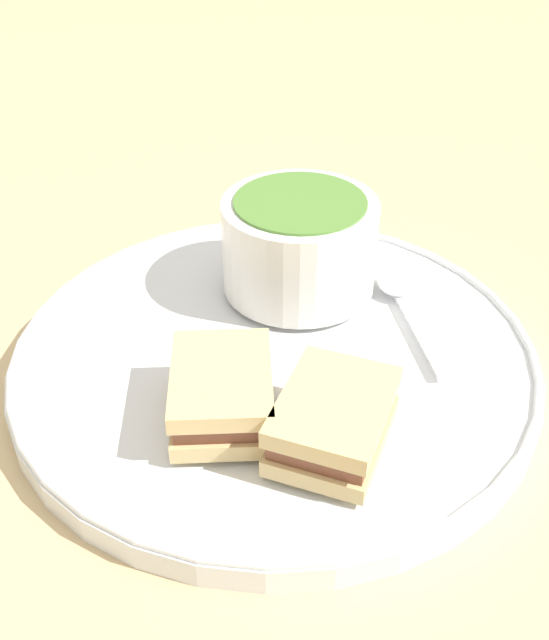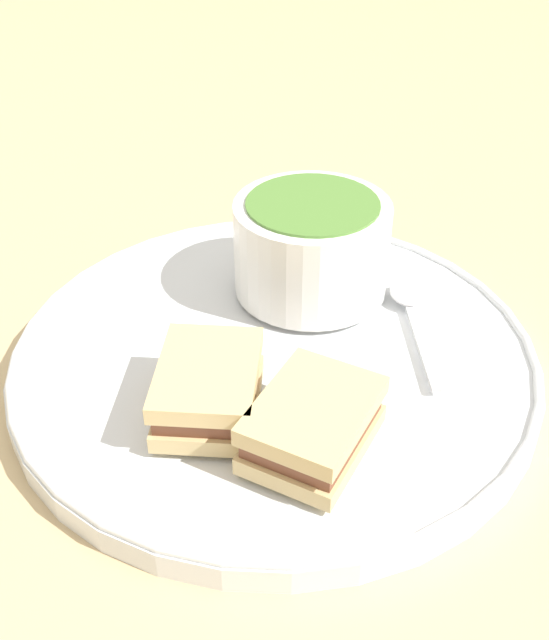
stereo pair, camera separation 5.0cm
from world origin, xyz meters
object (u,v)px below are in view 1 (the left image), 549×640
(soup_bowl, at_px, (299,244))
(sandwich_half_far, at_px, (333,420))
(sandwich_half_near, at_px, (222,392))
(spoon, at_px, (398,292))

(soup_bowl, xyz_separation_m, sandwich_half_far, (-0.13, -0.11, -0.02))
(sandwich_half_near, xyz_separation_m, sandwich_half_far, (0.02, -0.07, 0.00))
(sandwich_half_near, height_order, sandwich_half_far, same)
(sandwich_half_near, relative_size, sandwich_half_far, 1.08)
(soup_bowl, relative_size, sandwich_half_near, 1.14)
(sandwich_half_far, bearing_deg, sandwich_half_near, 105.09)
(soup_bowl, bearing_deg, spoon, -66.51)
(soup_bowl, relative_size, spoon, 1.16)
(soup_bowl, xyz_separation_m, sandwich_half_near, (-0.14, -0.04, -0.02))
(spoon, xyz_separation_m, sandwich_half_far, (-0.16, -0.04, 0.01))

